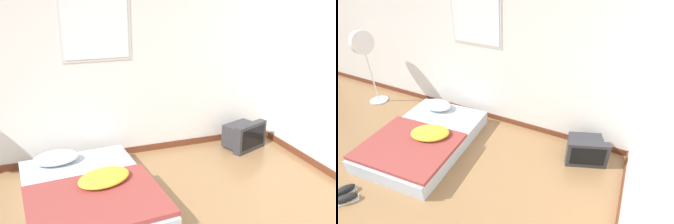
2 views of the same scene
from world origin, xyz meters
The scene contains 5 objects.
wall_back centered at (0.00, 2.82, 1.29)m, with size 7.79×0.08×2.60m.
mattress_bed centered at (-0.15, 1.68, 0.14)m, with size 1.41×1.90×0.36m.
crt_tv centered at (2.13, 2.43, 0.19)m, with size 0.61×0.53×0.39m.
sneaker_pair centered at (-0.36, 0.46, 0.05)m, with size 0.35×0.35×0.10m.
standing_fan centered at (-1.89, 2.34, 0.99)m, with size 0.34×0.43×1.39m.
Camera 2 is at (2.36, -0.60, 2.64)m, focal length 28.00 mm.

